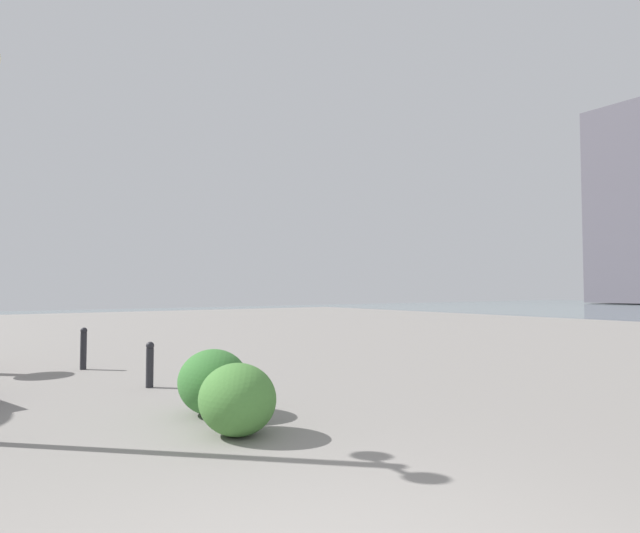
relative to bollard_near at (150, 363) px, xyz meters
The scene contains 4 objects.
bollard_near is the anchor object (origin of this frame).
bollard_mid 2.69m from the bollard_near, 10.97° to the left, with size 0.13×0.13×0.83m.
shrub_low 3.28m from the bollard_near, behind, with size 0.92×0.83×0.78m.
shrub_round 2.27m from the bollard_near, behind, with size 0.97×0.87×0.83m.
Camera 1 is at (-1.76, 1.40, 1.59)m, focal length 28.52 mm.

